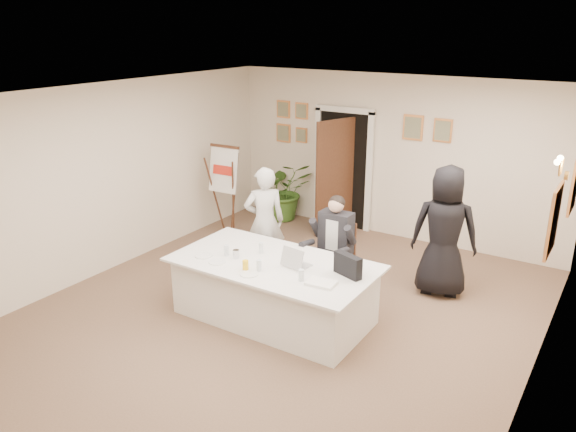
% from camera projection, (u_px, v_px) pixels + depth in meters
% --- Properties ---
extents(floor, '(7.00, 7.00, 0.00)m').
position_uv_depth(floor, '(280.00, 314.00, 7.29)').
color(floor, brown).
rests_on(floor, ground).
extents(ceiling, '(6.00, 7.00, 0.02)m').
position_uv_depth(ceiling, '(279.00, 96.00, 6.37)').
color(ceiling, white).
rests_on(ceiling, wall_back).
extents(wall_back, '(6.00, 0.10, 2.80)m').
position_uv_depth(wall_back, '(392.00, 157.00, 9.62)').
color(wall_back, white).
rests_on(wall_back, floor).
extents(wall_front, '(6.00, 0.10, 2.80)m').
position_uv_depth(wall_front, '(13.00, 344.00, 4.05)').
color(wall_front, white).
rests_on(wall_front, floor).
extents(wall_left, '(0.10, 7.00, 2.80)m').
position_uv_depth(wall_left, '(112.00, 178.00, 8.36)').
color(wall_left, white).
rests_on(wall_left, floor).
extents(wall_right, '(0.10, 7.00, 2.80)m').
position_uv_depth(wall_right, '(544.00, 268.00, 5.31)').
color(wall_right, white).
rests_on(wall_right, floor).
extents(doorway, '(1.14, 0.86, 2.20)m').
position_uv_depth(doorway, '(340.00, 173.00, 10.04)').
color(doorway, black).
rests_on(doorway, floor).
extents(pictures_back_wall, '(3.40, 0.06, 0.80)m').
position_uv_depth(pictures_back_wall, '(350.00, 127.00, 9.85)').
color(pictures_back_wall, '#DF8E4C').
rests_on(pictures_back_wall, wall_back).
extents(pictures_right_wall, '(0.06, 2.20, 0.80)m').
position_uv_depth(pictures_right_wall, '(565.00, 200.00, 6.16)').
color(pictures_right_wall, '#DF8E4C').
rests_on(pictures_right_wall, wall_right).
extents(wall_sconce, '(0.20, 0.30, 0.24)m').
position_uv_depth(wall_sconce, '(563.00, 168.00, 6.08)').
color(wall_sconce, gold).
rests_on(wall_sconce, wall_right).
extents(conference_table, '(2.55, 1.37, 0.78)m').
position_uv_depth(conference_table, '(274.00, 290.00, 7.09)').
color(conference_table, white).
rests_on(conference_table, floor).
extents(seated_man, '(0.69, 0.72, 1.42)m').
position_uv_depth(seated_man, '(334.00, 245.00, 7.68)').
color(seated_man, black).
rests_on(seated_man, floor).
extents(flip_chart, '(0.56, 0.36, 1.58)m').
position_uv_depth(flip_chart, '(227.00, 194.00, 9.84)').
color(flip_chart, '#3D1F13').
rests_on(flip_chart, floor).
extents(standing_man, '(0.70, 0.70, 1.64)m').
position_uv_depth(standing_man, '(265.00, 221.00, 8.25)').
color(standing_man, silver).
rests_on(standing_man, floor).
extents(standing_woman, '(1.01, 0.79, 1.83)m').
position_uv_depth(standing_woman, '(444.00, 231.00, 7.59)').
color(standing_woman, black).
rests_on(standing_woman, floor).
extents(potted_palm, '(1.35, 1.35, 1.14)m').
position_uv_depth(potted_palm, '(284.00, 190.00, 10.67)').
color(potted_palm, '#396321').
rests_on(potted_palm, floor).
extents(laptop, '(0.36, 0.39, 0.28)m').
position_uv_depth(laptop, '(297.00, 255.00, 6.83)').
color(laptop, '#B7BABC').
rests_on(laptop, conference_table).
extents(laptop_bag, '(0.39, 0.22, 0.27)m').
position_uv_depth(laptop_bag, '(348.00, 265.00, 6.55)').
color(laptop_bag, black).
rests_on(laptop_bag, conference_table).
extents(paper_stack, '(0.35, 0.26, 0.03)m').
position_uv_depth(paper_stack, '(321.00, 283.00, 6.37)').
color(paper_stack, white).
rests_on(paper_stack, conference_table).
extents(plate_left, '(0.27, 0.27, 0.01)m').
position_uv_depth(plate_left, '(204.00, 256.00, 7.14)').
color(plate_left, white).
rests_on(plate_left, conference_table).
extents(plate_mid, '(0.22, 0.22, 0.01)m').
position_uv_depth(plate_mid, '(217.00, 262.00, 6.96)').
color(plate_mid, white).
rests_on(plate_mid, conference_table).
extents(plate_near, '(0.27, 0.27, 0.01)m').
position_uv_depth(plate_near, '(249.00, 274.00, 6.62)').
color(plate_near, white).
rests_on(plate_near, conference_table).
extents(glass_a, '(0.08, 0.08, 0.14)m').
position_uv_depth(glass_a, '(226.00, 250.00, 7.14)').
color(glass_a, silver).
rests_on(glass_a, conference_table).
extents(glass_b, '(0.07, 0.07, 0.14)m').
position_uv_depth(glass_b, '(259.00, 265.00, 6.70)').
color(glass_b, silver).
rests_on(glass_b, conference_table).
extents(glass_c, '(0.08, 0.08, 0.14)m').
position_uv_depth(glass_c, '(301.00, 275.00, 6.44)').
color(glass_c, silver).
rests_on(glass_c, conference_table).
extents(glass_d, '(0.06, 0.06, 0.14)m').
position_uv_depth(glass_d, '(261.00, 248.00, 7.22)').
color(glass_d, silver).
rests_on(glass_d, conference_table).
extents(oj_glass, '(0.08, 0.08, 0.13)m').
position_uv_depth(oj_glass, '(245.00, 266.00, 6.71)').
color(oj_glass, yellow).
rests_on(oj_glass, conference_table).
extents(steel_jug, '(0.10, 0.10, 0.11)m').
position_uv_depth(steel_jug, '(236.00, 254.00, 7.07)').
color(steel_jug, silver).
rests_on(steel_jug, conference_table).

